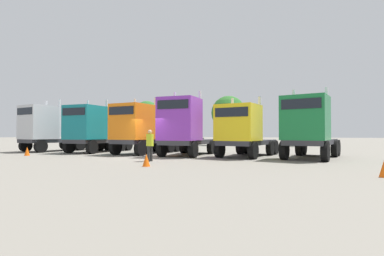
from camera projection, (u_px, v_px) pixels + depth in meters
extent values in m
plane|color=slate|center=(144.00, 158.00, 18.43)|extent=(200.00, 200.00, 0.00)
cube|color=#333338|center=(59.00, 140.00, 25.71)|extent=(3.33, 6.29, 0.30)
cube|color=#B7BABF|center=(38.00, 122.00, 24.15)|extent=(2.79, 2.67, 2.77)
cube|color=black|center=(24.00, 111.00, 23.20)|extent=(2.07, 0.45, 0.55)
cylinder|color=silver|center=(59.00, 119.00, 24.74)|extent=(0.21, 0.21, 3.37)
cylinder|color=silver|center=(46.00, 120.00, 25.74)|extent=(0.21, 0.21, 3.37)
cylinder|color=#333338|center=(72.00, 138.00, 26.83)|extent=(1.30, 1.30, 0.12)
cylinder|color=black|center=(41.00, 146.00, 23.18)|extent=(0.54, 1.06, 1.01)
cylinder|color=black|center=(26.00, 146.00, 24.34)|extent=(0.54, 1.06, 1.01)
cylinder|color=black|center=(80.00, 145.00, 26.31)|extent=(0.54, 1.06, 1.01)
cylinder|color=black|center=(65.00, 144.00, 27.46)|extent=(0.54, 1.06, 1.01)
cylinder|color=black|center=(90.00, 144.00, 27.24)|extent=(0.54, 1.06, 1.01)
cylinder|color=black|center=(75.00, 144.00, 28.40)|extent=(0.54, 1.06, 1.01)
cube|color=#333338|center=(100.00, 141.00, 24.28)|extent=(2.31, 5.97, 0.30)
cube|color=#14727A|center=(85.00, 123.00, 22.68)|extent=(2.45, 2.48, 2.61)
cube|color=black|center=(73.00, 112.00, 21.54)|extent=(2.10, 0.08, 0.55)
cylinder|color=silver|center=(107.00, 119.00, 23.61)|extent=(0.18, 0.18, 3.21)
cylinder|color=silver|center=(88.00, 120.00, 24.31)|extent=(0.18, 0.18, 3.21)
cylinder|color=#333338|center=(110.00, 138.00, 25.50)|extent=(1.12, 1.12, 0.12)
cylinder|color=black|center=(92.00, 147.00, 21.76)|extent=(0.37, 1.02, 1.02)
cylinder|color=black|center=(69.00, 147.00, 22.56)|extent=(0.37, 1.02, 1.02)
cylinder|color=black|center=(121.00, 145.00, 25.14)|extent=(0.37, 1.02, 1.02)
cylinder|color=black|center=(100.00, 145.00, 25.94)|extent=(0.37, 1.02, 1.02)
cylinder|color=black|center=(128.00, 145.00, 26.16)|extent=(0.37, 1.02, 1.02)
cylinder|color=black|center=(108.00, 144.00, 26.97)|extent=(0.37, 1.02, 1.02)
cube|color=#333338|center=(148.00, 141.00, 22.53)|extent=(2.86, 6.41, 0.30)
cube|color=orange|center=(133.00, 122.00, 20.93)|extent=(2.67, 2.82, 2.51)
cube|color=black|center=(121.00, 111.00, 19.78)|extent=(2.09, 0.27, 0.55)
cylinder|color=silver|center=(155.00, 118.00, 21.80)|extent=(0.20, 0.20, 3.11)
cylinder|color=silver|center=(135.00, 119.00, 22.65)|extent=(0.20, 0.20, 3.11)
cylinder|color=#333338|center=(158.00, 138.00, 23.75)|extent=(1.21, 1.21, 0.12)
cylinder|color=black|center=(140.00, 148.00, 19.88)|extent=(0.46, 1.08, 1.05)
cylinder|color=black|center=(115.00, 148.00, 20.87)|extent=(0.46, 1.08, 1.05)
cylinder|color=black|center=(170.00, 146.00, 23.37)|extent=(0.46, 1.08, 1.05)
cylinder|color=black|center=(147.00, 145.00, 24.36)|extent=(0.46, 1.08, 1.05)
cylinder|color=black|center=(177.00, 145.00, 24.36)|extent=(0.46, 1.08, 1.05)
cylinder|color=black|center=(155.00, 145.00, 25.34)|extent=(0.46, 1.08, 1.05)
cube|color=#333338|center=(190.00, 142.00, 20.85)|extent=(2.27, 6.07, 0.30)
cube|color=purple|center=(180.00, 119.00, 19.11)|extent=(2.43, 2.29, 2.78)
cube|color=black|center=(172.00, 104.00, 18.06)|extent=(2.10, 0.06, 0.55)
cylinder|color=silver|center=(200.00, 115.00, 19.97)|extent=(0.18, 0.18, 3.38)
cylinder|color=silver|center=(175.00, 116.00, 20.65)|extent=(0.18, 0.18, 3.38)
cylinder|color=#333338|center=(197.00, 139.00, 22.10)|extent=(1.11, 1.11, 0.12)
cylinder|color=black|center=(193.00, 150.00, 18.28)|extent=(0.36, 1.03, 1.03)
cylinder|color=black|center=(162.00, 149.00, 19.07)|extent=(0.36, 1.03, 1.03)
cylinder|color=black|center=(211.00, 147.00, 21.78)|extent=(0.36, 1.03, 1.03)
cylinder|color=black|center=(184.00, 147.00, 22.57)|extent=(0.36, 1.03, 1.03)
cylinder|color=black|center=(215.00, 146.00, 22.80)|extent=(0.36, 1.03, 1.03)
cylinder|color=black|center=(189.00, 146.00, 23.59)|extent=(0.36, 1.03, 1.03)
cube|color=#333338|center=(248.00, 142.00, 19.73)|extent=(3.25, 6.12, 0.30)
cube|color=yellow|center=(238.00, 123.00, 18.23)|extent=(2.78, 2.66, 2.24)
cube|color=black|center=(231.00, 112.00, 17.26)|extent=(2.07, 0.43, 0.55)
cylinder|color=silver|center=(260.00, 118.00, 18.83)|extent=(0.21, 0.21, 2.84)
cylinder|color=silver|center=(232.00, 119.00, 19.82)|extent=(0.21, 0.21, 2.84)
cylinder|color=#333338|center=(255.00, 139.00, 20.83)|extent=(1.29, 1.29, 0.12)
cylinder|color=black|center=(253.00, 151.00, 17.27)|extent=(0.54, 1.08, 1.03)
cylinder|color=black|center=(220.00, 150.00, 18.40)|extent=(0.54, 1.08, 1.03)
cylinder|color=black|center=(270.00, 148.00, 20.27)|extent=(0.54, 1.08, 1.03)
cylinder|color=black|center=(240.00, 147.00, 21.41)|extent=(0.54, 1.08, 1.03)
cylinder|color=black|center=(275.00, 147.00, 21.21)|extent=(0.54, 1.08, 1.03)
cylinder|color=black|center=(246.00, 147.00, 22.35)|extent=(0.54, 1.08, 1.03)
cube|color=#333338|center=(312.00, 142.00, 18.31)|extent=(3.48, 6.39, 0.30)
cube|color=#197238|center=(305.00, 118.00, 16.72)|extent=(2.83, 2.69, 2.52)
cube|color=black|center=(301.00, 104.00, 15.80)|extent=(2.06, 0.50, 0.55)
cylinder|color=silver|center=(327.00, 114.00, 17.26)|extent=(0.22, 0.22, 3.12)
cylinder|color=silver|center=(294.00, 115.00, 18.30)|extent=(0.22, 0.22, 3.12)
cylinder|color=#333338|center=(316.00, 138.00, 19.43)|extent=(1.32, 1.32, 0.12)
cylinder|color=black|center=(325.00, 152.00, 15.75)|extent=(0.58, 1.15, 1.10)
cylinder|color=black|center=(284.00, 150.00, 16.95)|extent=(0.58, 1.15, 1.10)
cylinder|color=black|center=(335.00, 149.00, 18.89)|extent=(0.58, 1.15, 1.10)
cylinder|color=black|center=(299.00, 148.00, 20.09)|extent=(0.58, 1.15, 1.10)
cylinder|color=black|center=(337.00, 148.00, 19.81)|extent=(0.58, 1.15, 1.10)
cylinder|color=black|center=(303.00, 147.00, 21.01)|extent=(0.58, 1.15, 1.10)
cylinder|color=#2A2A2A|center=(149.00, 154.00, 15.83)|extent=(0.17, 0.17, 0.84)
cylinder|color=#2A2A2A|center=(151.00, 154.00, 16.09)|extent=(0.17, 0.17, 0.84)
cylinder|color=#B8C823|center=(150.00, 140.00, 15.98)|extent=(0.42, 0.42, 0.66)
sphere|color=tan|center=(150.00, 132.00, 15.99)|extent=(0.23, 0.23, 0.23)
cone|color=#F2590C|center=(27.00, 151.00, 20.09)|extent=(0.36, 0.36, 0.60)
cone|color=#F2590C|center=(146.00, 160.00, 13.51)|extent=(0.36, 0.36, 0.59)
cylinder|color=#4C3823|center=(147.00, 135.00, 41.59)|extent=(0.36, 0.36, 2.66)
sphere|color=#286023|center=(147.00, 115.00, 41.64)|extent=(3.90, 3.90, 3.90)
cylinder|color=#4C3823|center=(228.00, 136.00, 37.57)|extent=(0.36, 0.36, 2.42)
sphere|color=#286023|center=(228.00, 113.00, 37.63)|extent=(4.40, 4.40, 4.40)
cylinder|color=#4C3823|center=(298.00, 134.00, 35.76)|extent=(0.36, 0.36, 2.94)
sphere|color=#286023|center=(298.00, 110.00, 35.82)|extent=(3.68, 3.68, 3.68)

